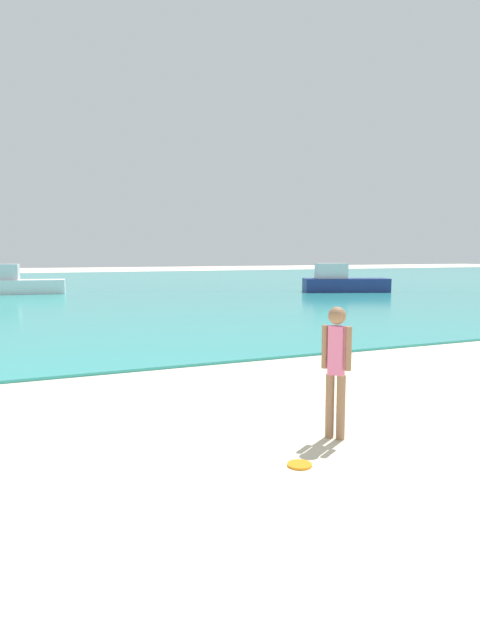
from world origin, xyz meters
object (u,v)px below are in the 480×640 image
frisbee (300,465)px  boat_near (343,282)px  person_standing (336,364)px  boat_far (16,284)px

frisbee → boat_near: size_ratio=0.05×
person_standing → frisbee: (-0.86, -0.60, -0.92)m
person_standing → boat_far: (-2.30, 27.97, -0.30)m
frisbee → boat_far: 28.61m
person_standing → boat_far: size_ratio=0.32×
person_standing → boat_near: (15.38, 21.57, -0.29)m
frisbee → boat_near: bearing=53.8°
boat_far → frisbee: bearing=-77.7°
frisbee → boat_near: (16.24, 22.17, 0.63)m
boat_near → boat_far: bearing=-177.8°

